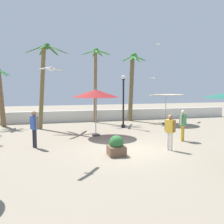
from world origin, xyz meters
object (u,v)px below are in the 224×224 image
palm_tree_0 (132,79)px  guest_0 (170,129)px  planter (116,146)px  palm_tree_2 (96,76)px  seagull_2 (159,44)px  lamp_post_0 (123,100)px  guest_2 (183,122)px  patio_umbrella_0 (166,97)px  patio_umbrella_2 (96,94)px  guest_1 (34,125)px  seagull_0 (154,78)px  palm_tree_3 (44,76)px  seagull_1 (51,69)px

palm_tree_0 → guest_0: palm_tree_0 is taller
planter → palm_tree_2: bearing=83.7°
palm_tree_2 → seagull_2: size_ratio=6.67×
lamp_post_0 → planter: (-2.42, -6.70, -1.59)m
guest_2 → patio_umbrella_0: bearing=71.4°
patio_umbrella_2 → palm_tree_2: bearing=78.6°
palm_tree_0 → planter: size_ratio=6.68×
patio_umbrella_2 → palm_tree_0: size_ratio=0.49×
guest_1 → guest_2: bearing=-3.8°
planter → patio_umbrella_0: bearing=51.0°
seagull_2 → patio_umbrella_0: bearing=-104.5°
palm_tree_2 → lamp_post_0: size_ratio=1.61×
guest_2 → seagull_0: bearing=77.4°
guest_0 → guest_1: guest_1 is taller
patio_umbrella_0 → seagull_0: seagull_0 is taller
seagull_0 → seagull_2: seagull_2 is taller
palm_tree_3 → seagull_0: size_ratio=5.87×
guest_1 → seagull_2: seagull_2 is taller
patio_umbrella_0 → seagull_2: (0.84, 3.25, 4.48)m
palm_tree_2 → palm_tree_3: (-3.97, -2.21, -0.12)m
patio_umbrella_0 → patio_umbrella_2: (-6.10, -3.16, 0.36)m
guest_2 → seagull_1: bearing=-164.6°
palm_tree_2 → patio_umbrella_0: bearing=-24.1°
planter → seagull_0: bearing=57.5°
guest_2 → seagull_1: 7.43m
palm_tree_2 → guest_2: (3.08, -7.98, -2.72)m
palm_tree_0 → seagull_1: palm_tree_0 is taller
palm_tree_2 → planter: bearing=-96.3°
lamp_post_0 → palm_tree_0: bearing=61.3°
palm_tree_0 → seagull_0: 1.81m
lamp_post_0 → seagull_2: size_ratio=4.14×
guest_1 → seagull_2: size_ratio=1.97×
lamp_post_0 → guest_0: size_ratio=2.25×
lamp_post_0 → seagull_1: 8.58m
seagull_1 → seagull_2: (9.51, 10.85, 3.05)m
patio_umbrella_0 → palm_tree_2: palm_tree_2 is taller
seagull_2 → guest_0: bearing=-112.4°
patio_umbrella_2 → planter: (0.01, -4.34, -2.09)m
planter → palm_tree_3: bearing=111.0°
palm_tree_3 → guest_0: size_ratio=3.54×
patio_umbrella_2 → palm_tree_3: bearing=132.1°
lamp_post_0 → seagull_1: bearing=-126.4°
guest_0 → guest_2: bearing=44.8°
palm_tree_0 → guest_0: bearing=-99.4°
palm_tree_3 → guest_0: bearing=-53.4°
palm_tree_0 → palm_tree_3: size_ratio=0.99×
patio_umbrella_2 → seagull_1: 5.23m
planter → guest_2: bearing=23.1°
palm_tree_0 → lamp_post_0: 3.94m
guest_0 → seagull_0: 9.80m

